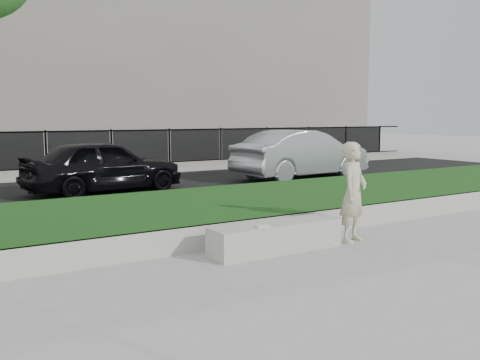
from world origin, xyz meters
TOP-DOWN VIEW (x-y plane):
  - ground at (0.00, 0.00)m, footprint 90.00×90.00m
  - grass_bank at (0.00, 3.00)m, footprint 34.00×4.00m
  - grass_kerb at (0.00, 1.04)m, footprint 34.00×0.08m
  - street at (0.00, 8.50)m, footprint 34.00×7.00m
  - far_pavement at (0.00, 13.00)m, footprint 34.00×3.00m
  - iron_fence at (0.00, 12.00)m, footprint 32.00×0.30m
  - building_facade at (0.00, 20.00)m, footprint 34.00×10.00m
  - stone_bench at (0.23, 0.40)m, footprint 2.19×0.55m
  - man at (1.69, 0.25)m, footprint 0.71×0.60m
  - book at (-0.12, 0.25)m, footprint 0.23×0.18m
  - car_dark at (-0.04, 7.84)m, footprint 4.35×2.13m
  - car_silver at (6.48, 7.58)m, footprint 4.94×2.13m

SIDE VIEW (x-z plane):
  - ground at x=0.00m, z-range 0.00..0.00m
  - street at x=0.00m, z-range 0.00..0.04m
  - far_pavement at x=0.00m, z-range 0.00..0.12m
  - grass_bank at x=0.00m, z-range 0.00..0.40m
  - grass_kerb at x=0.00m, z-range 0.00..0.40m
  - stone_bench at x=0.23m, z-range 0.00..0.45m
  - book at x=-0.12m, z-range 0.45..0.47m
  - iron_fence at x=0.00m, z-range -0.21..1.29m
  - car_dark at x=-0.04m, z-range 0.04..1.47m
  - man at x=1.69m, z-range 0.00..1.65m
  - car_silver at x=6.48m, z-range 0.04..1.62m
  - building_facade at x=0.00m, z-range 0.00..10.00m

